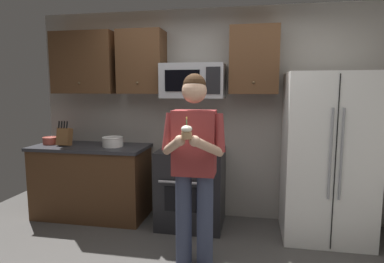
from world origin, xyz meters
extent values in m
cube|color=gray|center=(0.00, 1.75, 1.30)|extent=(4.40, 0.10, 2.60)
cube|color=black|center=(-0.15, 1.36, 0.46)|extent=(0.76, 0.66, 0.92)
cube|color=black|center=(-0.15, 1.02, 0.42)|extent=(0.48, 0.01, 0.28)
cylinder|color=#99999E|center=(-0.15, 1.00, 0.62)|extent=(0.60, 0.03, 0.03)
cylinder|color=black|center=(-0.33, 1.22, 0.93)|extent=(0.18, 0.18, 0.01)
cylinder|color=black|center=(0.03, 1.22, 0.93)|extent=(0.18, 0.18, 0.01)
cylinder|color=black|center=(-0.33, 1.50, 0.93)|extent=(0.18, 0.18, 0.01)
cylinder|color=black|center=(0.03, 1.50, 0.93)|extent=(0.18, 0.18, 0.01)
cube|color=#9EA0A5|center=(-0.15, 1.48, 1.72)|extent=(0.74, 0.40, 0.40)
cube|color=black|center=(-0.24, 1.28, 1.72)|extent=(0.40, 0.01, 0.24)
cube|color=black|center=(0.11, 1.28, 1.72)|extent=(0.16, 0.01, 0.30)
cube|color=white|center=(1.35, 1.32, 0.90)|extent=(0.90, 0.72, 1.80)
cylinder|color=gray|center=(1.30, 0.94, 1.00)|extent=(0.02, 0.02, 0.90)
cylinder|color=gray|center=(1.40, 0.94, 1.00)|extent=(0.02, 0.02, 0.90)
cube|color=black|center=(1.35, 0.95, 0.90)|extent=(0.01, 0.01, 1.74)
cube|color=#4C301C|center=(-1.55, 1.53, 1.95)|extent=(0.80, 0.34, 0.76)
sphere|color=brown|center=(-1.55, 1.35, 1.70)|extent=(0.03, 0.03, 0.03)
cube|color=#4C301C|center=(-0.80, 1.53, 1.95)|extent=(0.55, 0.34, 0.76)
sphere|color=brown|center=(-0.80, 1.35, 1.70)|extent=(0.03, 0.03, 0.03)
cube|color=#4C301C|center=(0.55, 1.53, 1.95)|extent=(0.55, 0.34, 0.76)
sphere|color=brown|center=(0.55, 1.35, 1.70)|extent=(0.03, 0.03, 0.03)
cube|color=#4C301C|center=(-1.45, 1.38, 0.44)|extent=(1.40, 0.62, 0.88)
cube|color=#2D2D33|center=(-1.45, 1.38, 0.90)|extent=(1.44, 0.66, 0.04)
cube|color=brown|center=(-1.77, 1.33, 1.03)|extent=(0.16, 0.15, 0.24)
cylinder|color=black|center=(-1.83, 1.31, 1.19)|extent=(0.02, 0.04, 0.09)
cylinder|color=black|center=(-1.79, 1.31, 1.19)|extent=(0.02, 0.04, 0.09)
cylinder|color=black|center=(-1.75, 1.31, 1.19)|extent=(0.02, 0.04, 0.09)
cylinder|color=black|center=(-1.72, 1.31, 1.19)|extent=(0.02, 0.04, 0.09)
cylinder|color=white|center=(-1.14, 1.37, 0.98)|extent=(0.25, 0.25, 0.11)
torus|color=white|center=(-1.14, 1.37, 1.03)|extent=(0.26, 0.26, 0.02)
cylinder|color=#B24C3F|center=(-2.01, 1.39, 0.96)|extent=(0.19, 0.19, 0.09)
torus|color=#B24C3F|center=(-2.01, 1.39, 1.01)|extent=(0.20, 0.20, 0.01)
cylinder|color=#383F59|center=(-0.06, 0.49, 0.43)|extent=(0.15, 0.15, 0.86)
cylinder|color=#383F59|center=(0.14, 0.49, 0.43)|extent=(0.15, 0.15, 0.86)
cube|color=maroon|center=(0.04, 0.49, 1.15)|extent=(0.38, 0.22, 0.58)
sphere|color=tan|center=(0.04, 0.49, 1.61)|extent=(0.22, 0.22, 0.22)
sphere|color=#382314|center=(0.04, 0.50, 1.66)|extent=(0.20, 0.20, 0.20)
cylinder|color=maroon|center=(-0.18, 0.46, 1.25)|extent=(0.15, 0.18, 0.35)
cylinder|color=tan|center=(-0.11, 0.30, 1.15)|extent=(0.26, 0.33, 0.21)
sphere|color=tan|center=(-0.02, 0.17, 1.22)|extent=(0.09, 0.09, 0.09)
cylinder|color=maroon|center=(0.27, 0.46, 1.25)|extent=(0.15, 0.18, 0.35)
cylinder|color=tan|center=(0.19, 0.30, 1.15)|extent=(0.26, 0.33, 0.21)
sphere|color=tan|center=(0.10, 0.17, 1.22)|extent=(0.09, 0.09, 0.09)
cylinder|color=#A87F56|center=(0.04, 0.15, 1.26)|extent=(0.08, 0.08, 0.06)
ellipsoid|color=white|center=(0.04, 0.15, 1.31)|extent=(0.09, 0.09, 0.06)
cylinder|color=#4CBF66|center=(0.04, 0.15, 1.36)|extent=(0.01, 0.01, 0.06)
ellipsoid|color=#FFD159|center=(0.04, 0.15, 1.40)|extent=(0.01, 0.01, 0.02)
camera|label=1|loc=(0.54, -2.30, 1.62)|focal=30.04mm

